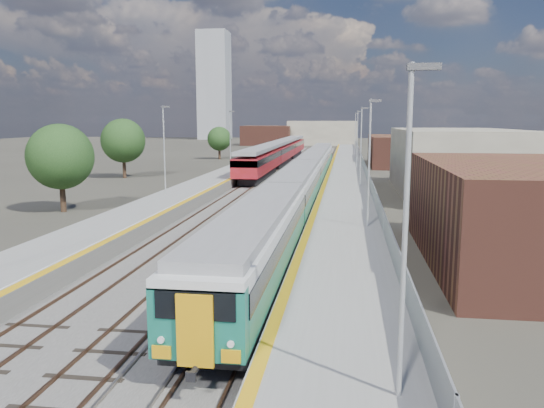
# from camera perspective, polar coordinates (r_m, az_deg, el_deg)

# --- Properties ---
(ground) EXTENTS (320.00, 320.00, 0.00)m
(ground) POSITION_cam_1_polar(r_m,az_deg,el_deg) (60.38, 2.96, 2.06)
(ground) COLOR #47443A
(ground) RESTS_ON ground
(ballast_bed) EXTENTS (10.50, 155.00, 0.06)m
(ballast_bed) POSITION_cam_1_polar(r_m,az_deg,el_deg) (63.08, 1.13, 2.40)
(ballast_bed) COLOR #565451
(ballast_bed) RESTS_ON ground
(tracks) EXTENTS (8.96, 160.00, 0.17)m
(tracks) POSITION_cam_1_polar(r_m,az_deg,el_deg) (64.65, 1.83, 2.63)
(tracks) COLOR #4C3323
(tracks) RESTS_ON ground
(platform_right) EXTENTS (4.70, 155.00, 8.52)m
(platform_right) POSITION_cam_1_polar(r_m,az_deg,el_deg) (62.56, 8.00, 2.72)
(platform_right) COLOR slate
(platform_right) RESTS_ON ground
(platform_left) EXTENTS (4.30, 155.00, 8.52)m
(platform_left) POSITION_cam_1_polar(r_m,az_deg,el_deg) (64.18, -4.92, 2.92)
(platform_left) COLOR slate
(platform_left) RESTS_ON ground
(buildings) EXTENTS (72.00, 185.50, 40.00)m
(buildings) POSITION_cam_1_polar(r_m,az_deg,el_deg) (150.17, -0.94, 10.33)
(buildings) COLOR brown
(buildings) RESTS_ON ground
(green_train) EXTENTS (2.70, 75.20, 2.97)m
(green_train) POSITION_cam_1_polar(r_m,az_deg,el_deg) (50.68, 3.72, 3.10)
(green_train) COLOR black
(green_train) RESTS_ON ground
(red_train) EXTENTS (3.00, 60.87, 3.79)m
(red_train) POSITION_cam_1_polar(r_m,az_deg,el_deg) (86.18, 0.84, 5.66)
(red_train) COLOR black
(red_train) RESTS_ON ground
(tree_a) EXTENTS (5.19, 5.19, 7.04)m
(tree_a) POSITION_cam_1_polar(r_m,az_deg,el_deg) (45.31, -21.81, 4.74)
(tree_a) COLOR #382619
(tree_a) RESTS_ON ground
(tree_b) EXTENTS (5.53, 5.53, 7.49)m
(tree_b) POSITION_cam_1_polar(r_m,az_deg,el_deg) (69.85, -15.72, 6.57)
(tree_b) COLOR #382619
(tree_b) RESTS_ON ground
(tree_c) EXTENTS (4.48, 4.48, 6.07)m
(tree_c) POSITION_cam_1_polar(r_m,az_deg,el_deg) (100.45, -5.69, 7.00)
(tree_c) COLOR #382619
(tree_c) RESTS_ON ground
(tree_d) EXTENTS (3.93, 3.93, 5.32)m
(tree_d) POSITION_cam_1_polar(r_m,az_deg,el_deg) (69.32, 20.06, 5.20)
(tree_d) COLOR #382619
(tree_d) RESTS_ON ground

